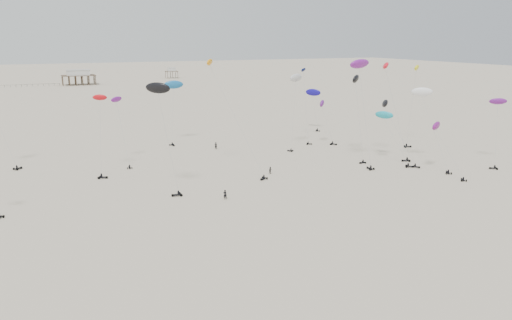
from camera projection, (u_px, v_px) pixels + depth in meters
name	position (u px, v px, depth m)	size (l,w,h in m)	color
ground_plane	(141.00, 116.00, 198.20)	(900.00, 900.00, 0.00)	beige
pavilion_main	(79.00, 78.00, 326.15)	(21.00, 13.00, 9.80)	brown
pavilion_small	(172.00, 74.00, 380.69)	(9.00, 7.00, 8.00)	brown
rig_0	(392.00, 117.00, 120.65)	(6.83, 11.48, 16.44)	black
rig_1	(120.00, 119.00, 120.83)	(3.77, 11.17, 16.97)	black
rig_2	(392.00, 93.00, 124.74)	(5.87, 10.35, 24.50)	black
rig_4	(325.00, 112.00, 143.03)	(5.82, 6.04, 13.01)	black
rig_6	(173.00, 91.00, 144.58)	(6.14, 7.67, 18.33)	black
rig_7	(413.00, 97.00, 141.13)	(8.09, 6.93, 22.88)	black
rig_8	(295.00, 85.00, 137.45)	(7.87, 8.18, 20.70)	black
rig_10	(497.00, 117.00, 120.63)	(9.34, 8.83, 16.62)	black
rig_11	(101.00, 137.00, 110.86)	(4.46, 8.64, 17.98)	black
rig_12	(230.00, 105.00, 111.51)	(9.66, 17.28, 28.31)	black
rig_13	(357.00, 90.00, 126.60)	(6.37, 11.82, 21.66)	black
rig_14	(389.00, 125.00, 125.50)	(4.23, 15.26, 14.90)	black
rig_15	(361.00, 76.00, 117.58)	(6.55, 9.80, 25.71)	black
rig_16	(440.00, 134.00, 113.84)	(4.79, 13.14, 13.61)	black
rig_17	(162.00, 109.00, 95.24)	(5.83, 6.31, 22.22)	black
rig_18	(305.00, 97.00, 146.66)	(4.78, 10.55, 21.91)	black
rig_19	(314.00, 97.00, 165.91)	(4.61, 7.81, 13.80)	black
rig_20	(426.00, 104.00, 120.21)	(5.68, 15.89, 20.17)	black
spectator_0	(225.00, 199.00, 95.81)	(0.82, 0.56, 2.25)	black
spectator_1	(270.00, 174.00, 113.70)	(0.95, 0.55, 1.94)	black
spectator_3	(216.00, 149.00, 139.02)	(0.84, 0.57, 2.30)	black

